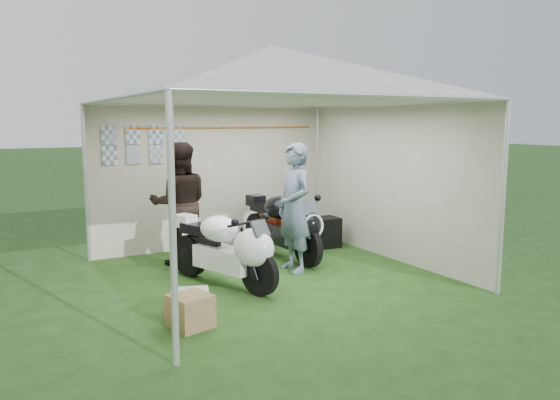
# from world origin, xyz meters

# --- Properties ---
(ground) EXTENTS (80.00, 80.00, 0.00)m
(ground) POSITION_xyz_m (0.00, 0.00, 0.00)
(ground) COLOR #1F4014
(ground) RESTS_ON ground
(canopy_tent) EXTENTS (5.66, 5.66, 3.00)m
(canopy_tent) POSITION_xyz_m (-0.00, 0.03, 2.58)
(canopy_tent) COLOR silver
(canopy_tent) RESTS_ON ground
(motorcycle_white) EXTENTS (0.85, 1.78, 0.91)m
(motorcycle_white) POSITION_xyz_m (-0.72, -0.17, 0.51)
(motorcycle_white) COLOR black
(motorcycle_white) RESTS_ON ground
(motorcycle_black) EXTENTS (0.52, 1.96, 0.96)m
(motorcycle_black) POSITION_xyz_m (0.60, 0.69, 0.54)
(motorcycle_black) COLOR black
(motorcycle_black) RESTS_ON ground
(paddock_stand) EXTENTS (0.40, 0.26, 0.28)m
(paddock_stand) POSITION_xyz_m (0.53, 1.58, 0.14)
(paddock_stand) COLOR #0C0AB0
(paddock_stand) RESTS_ON ground
(person_dark_jacket) EXTENTS (1.00, 0.87, 1.76)m
(person_dark_jacket) POSITION_xyz_m (-0.87, 1.19, 0.88)
(person_dark_jacket) COLOR black
(person_dark_jacket) RESTS_ON ground
(person_blue_jacket) EXTENTS (0.44, 0.65, 1.76)m
(person_blue_jacket) POSITION_xyz_m (0.38, 0.06, 0.88)
(person_blue_jacket) COLOR slate
(person_blue_jacket) RESTS_ON ground
(equipment_box) EXTENTS (0.52, 0.43, 0.49)m
(equipment_box) POSITION_xyz_m (1.54, 1.08, 0.24)
(equipment_box) COLOR black
(equipment_box) RESTS_ON ground
(crate_0) EXTENTS (0.48, 0.42, 0.27)m
(crate_0) POSITION_xyz_m (-1.48, -0.89, 0.13)
(crate_0) COLOR silver
(crate_0) RESTS_ON ground
(crate_1) EXTENTS (0.45, 0.45, 0.33)m
(crate_1) POSITION_xyz_m (-1.60, -1.24, 0.17)
(crate_1) COLOR olive
(crate_1) RESTS_ON ground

